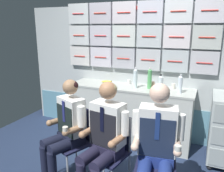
{
  "coord_description": "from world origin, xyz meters",
  "views": [
    {
      "loc": [
        1.01,
        -2.2,
        1.8
      ],
      "look_at": [
        -0.03,
        0.2,
        1.13
      ],
      "focal_mm": 36.67,
      "sensor_mm": 36.0,
      "label": 1
    }
  ],
  "objects_px": {
    "folding_chair_center": "(112,144)",
    "crew_member_right": "(157,143)",
    "crew_member_left": "(66,127)",
    "folding_chair_right": "(157,152)",
    "paper_cup_blue": "(173,86)",
    "snack_banana": "(107,81)",
    "folding_chair_left": "(78,134)",
    "water_bottle_blue_cap": "(150,79)",
    "crew_member_center": "(104,136)"
  },
  "relations": [
    {
      "from": "crew_member_right",
      "to": "crew_member_center",
      "type": "bearing_deg",
      "value": -176.36
    },
    {
      "from": "folding_chair_center",
      "to": "crew_member_right",
      "type": "distance_m",
      "value": 0.57
    },
    {
      "from": "crew_member_left",
      "to": "water_bottle_blue_cap",
      "type": "height_order",
      "value": "crew_member_left"
    },
    {
      "from": "snack_banana",
      "to": "paper_cup_blue",
      "type": "bearing_deg",
      "value": 2.87
    },
    {
      "from": "crew_member_center",
      "to": "water_bottle_blue_cap",
      "type": "distance_m",
      "value": 1.38
    },
    {
      "from": "crew_member_left",
      "to": "folding_chair_right",
      "type": "distance_m",
      "value": 1.06
    },
    {
      "from": "crew_member_left",
      "to": "paper_cup_blue",
      "type": "bearing_deg",
      "value": 54.57
    },
    {
      "from": "folding_chair_left",
      "to": "crew_member_left",
      "type": "xyz_separation_m",
      "value": [
        -0.07,
        -0.15,
        0.15
      ]
    },
    {
      "from": "folding_chair_right",
      "to": "paper_cup_blue",
      "type": "xyz_separation_m",
      "value": [
        -0.05,
        1.28,
        0.41
      ]
    },
    {
      "from": "water_bottle_blue_cap",
      "to": "snack_banana",
      "type": "height_order",
      "value": "water_bottle_blue_cap"
    },
    {
      "from": "water_bottle_blue_cap",
      "to": "paper_cup_blue",
      "type": "relative_size",
      "value": 4.17
    },
    {
      "from": "crew_member_left",
      "to": "water_bottle_blue_cap",
      "type": "xyz_separation_m",
      "value": [
        0.66,
        1.26,
        0.38
      ]
    },
    {
      "from": "folding_chair_left",
      "to": "crew_member_left",
      "type": "bearing_deg",
      "value": -113.4
    },
    {
      "from": "folding_chair_left",
      "to": "crew_member_center",
      "type": "height_order",
      "value": "crew_member_center"
    },
    {
      "from": "folding_chair_left",
      "to": "crew_member_right",
      "type": "relative_size",
      "value": 0.66
    },
    {
      "from": "folding_chair_left",
      "to": "crew_member_center",
      "type": "bearing_deg",
      "value": -25.6
    },
    {
      "from": "crew_member_right",
      "to": "snack_banana",
      "type": "bearing_deg",
      "value": 130.11
    },
    {
      "from": "crew_member_center",
      "to": "paper_cup_blue",
      "type": "xyz_separation_m",
      "value": [
        0.48,
        1.47,
        0.24
      ]
    },
    {
      "from": "folding_chair_left",
      "to": "folding_chair_right",
      "type": "distance_m",
      "value": 0.98
    },
    {
      "from": "snack_banana",
      "to": "crew_member_left",
      "type": "bearing_deg",
      "value": -86.18
    },
    {
      "from": "paper_cup_blue",
      "to": "snack_banana",
      "type": "relative_size",
      "value": 0.45
    },
    {
      "from": "water_bottle_blue_cap",
      "to": "paper_cup_blue",
      "type": "height_order",
      "value": "water_bottle_blue_cap"
    },
    {
      "from": "folding_chair_left",
      "to": "water_bottle_blue_cap",
      "type": "relative_size",
      "value": 2.66
    },
    {
      "from": "crew_member_center",
      "to": "water_bottle_blue_cap",
      "type": "height_order",
      "value": "crew_member_center"
    },
    {
      "from": "crew_member_right",
      "to": "folding_chair_center",
      "type": "bearing_deg",
      "value": 166.74
    },
    {
      "from": "folding_chair_left",
      "to": "crew_member_center",
      "type": "distance_m",
      "value": 0.53
    },
    {
      "from": "folding_chair_left",
      "to": "paper_cup_blue",
      "type": "relative_size",
      "value": 11.1
    },
    {
      "from": "crew_member_left",
      "to": "crew_member_center",
      "type": "xyz_separation_m",
      "value": [
        0.52,
        -0.07,
        0.02
      ]
    },
    {
      "from": "crew_member_left",
      "to": "snack_banana",
      "type": "bearing_deg",
      "value": 93.82
    },
    {
      "from": "folding_chair_right",
      "to": "snack_banana",
      "type": "bearing_deg",
      "value": 132.94
    },
    {
      "from": "crew_member_center",
      "to": "paper_cup_blue",
      "type": "relative_size",
      "value": 16.48
    },
    {
      "from": "paper_cup_blue",
      "to": "crew_member_left",
      "type": "bearing_deg",
      "value": -125.43
    },
    {
      "from": "paper_cup_blue",
      "to": "snack_banana",
      "type": "bearing_deg",
      "value": -177.13
    },
    {
      "from": "folding_chair_left",
      "to": "crew_member_center",
      "type": "xyz_separation_m",
      "value": [
        0.45,
        -0.22,
        0.17
      ]
    },
    {
      "from": "folding_chair_left",
      "to": "crew_member_right",
      "type": "distance_m",
      "value": 1.04
    },
    {
      "from": "crew_member_center",
      "to": "folding_chair_left",
      "type": "bearing_deg",
      "value": 154.4
    },
    {
      "from": "snack_banana",
      "to": "crew_member_center",
      "type": "bearing_deg",
      "value": -66.71
    },
    {
      "from": "folding_chair_center",
      "to": "snack_banana",
      "type": "bearing_deg",
      "value": 116.91
    },
    {
      "from": "folding_chair_center",
      "to": "crew_member_center",
      "type": "height_order",
      "value": "crew_member_center"
    },
    {
      "from": "folding_chair_left",
      "to": "paper_cup_blue",
      "type": "xyz_separation_m",
      "value": [
        0.93,
        1.25,
        0.41
      ]
    },
    {
      "from": "crew_member_center",
      "to": "water_bottle_blue_cap",
      "type": "relative_size",
      "value": 3.95
    },
    {
      "from": "folding_chair_left",
      "to": "paper_cup_blue",
      "type": "height_order",
      "value": "paper_cup_blue"
    },
    {
      "from": "crew_member_left",
      "to": "folding_chair_right",
      "type": "height_order",
      "value": "crew_member_left"
    },
    {
      "from": "folding_chair_right",
      "to": "water_bottle_blue_cap",
      "type": "height_order",
      "value": "water_bottle_blue_cap"
    },
    {
      "from": "folding_chair_center",
      "to": "snack_banana",
      "type": "xyz_separation_m",
      "value": [
        -0.64,
        1.25,
        0.39
      ]
    },
    {
      "from": "crew_member_right",
      "to": "paper_cup_blue",
      "type": "distance_m",
      "value": 1.45
    },
    {
      "from": "crew_member_left",
      "to": "water_bottle_blue_cap",
      "type": "relative_size",
      "value": 3.84
    },
    {
      "from": "crew_member_left",
      "to": "crew_member_right",
      "type": "xyz_separation_m",
      "value": [
        1.07,
        -0.03,
        0.04
      ]
    },
    {
      "from": "folding_chair_right",
      "to": "paper_cup_blue",
      "type": "height_order",
      "value": "paper_cup_blue"
    },
    {
      "from": "folding_chair_center",
      "to": "crew_member_center",
      "type": "xyz_separation_m",
      "value": [
        -0.03,
        -0.16,
        0.17
      ]
    }
  ]
}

